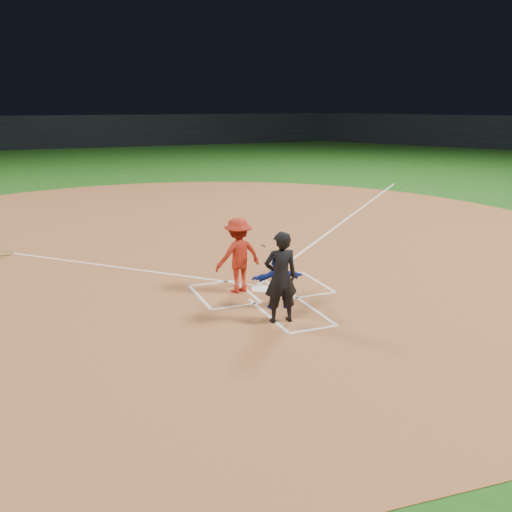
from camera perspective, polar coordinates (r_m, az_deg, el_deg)
name	(u,v)px	position (r m, az deg, el deg)	size (l,w,h in m)	color
ground	(261,290)	(14.21, 0.52, -3.38)	(120.00, 120.00, 0.00)	#184D13
home_plate_dirt	(194,238)	(19.67, -6.20, 1.84)	(28.00, 28.00, 0.01)	brown
stadium_wall_far	(77,132)	(60.73, -17.50, 11.79)	(80.00, 1.20, 3.20)	black
home_plate	(261,289)	(14.20, 0.52, -3.30)	(0.60, 0.60, 0.02)	white
catcher	(279,280)	(12.78, 2.29, -2.45)	(1.20, 0.38, 1.29)	navy
umpire	(281,277)	(11.88, 2.48, -2.13)	(0.72, 0.47, 1.96)	black
chalk_markings	(200,242)	(19.01, -5.60, 1.40)	(28.35, 17.32, 0.01)	white
batter_at_plate	(238,255)	(13.79, -1.78, 0.08)	(1.46, 0.97, 1.84)	#A82212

